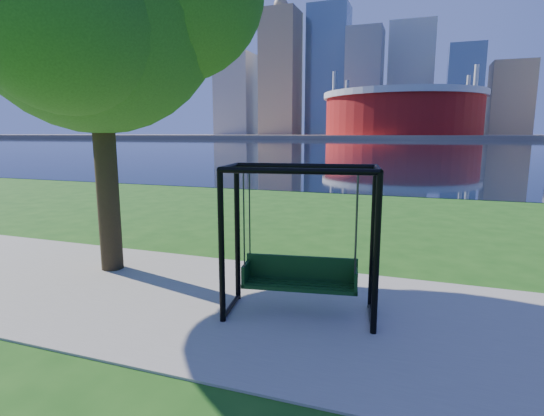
% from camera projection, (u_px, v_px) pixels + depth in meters
% --- Properties ---
extents(ground, '(900.00, 900.00, 0.00)m').
position_uv_depth(ground, '(273.00, 296.00, 6.71)').
color(ground, '#1E5114').
rests_on(ground, ground).
extents(path, '(120.00, 4.00, 0.03)m').
position_uv_depth(path, '(261.00, 307.00, 6.25)').
color(path, '#9E937F').
rests_on(path, ground).
extents(river, '(900.00, 180.00, 0.02)m').
position_uv_depth(river, '(415.00, 145.00, 101.38)').
color(river, black).
rests_on(river, ground).
extents(far_bank, '(900.00, 228.00, 2.00)m').
position_uv_depth(far_bank, '(421.00, 136.00, 290.56)').
color(far_bank, '#937F60').
rests_on(far_bank, ground).
extents(stadium, '(83.00, 83.00, 32.00)m').
position_uv_depth(stadium, '(402.00, 112.00, 225.68)').
color(stadium, maroon).
rests_on(stadium, far_bank).
extents(skyline, '(392.00, 66.00, 96.50)m').
position_uv_depth(skyline, '(418.00, 86.00, 298.39)').
color(skyline, gray).
rests_on(skyline, far_bank).
extents(swing, '(2.19, 1.22, 2.13)m').
position_uv_depth(swing, '(300.00, 245.00, 5.84)').
color(swing, black).
rests_on(swing, ground).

